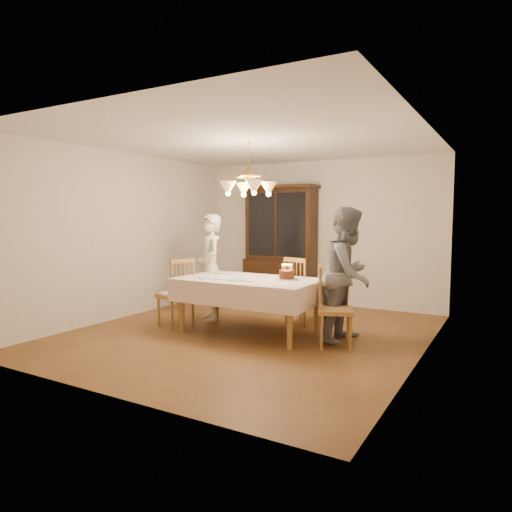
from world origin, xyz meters
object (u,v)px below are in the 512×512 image
Objects in this scene: dining_table at (249,284)px; elderly_woman at (210,267)px; china_hutch at (280,247)px; birthday_cake at (287,275)px; chair_far_side at (302,294)px.

elderly_woman is (-0.94, 0.43, 0.14)m from dining_table.
china_hutch is (-0.66, 2.25, 0.36)m from dining_table.
dining_table is at bearing -162.70° from birthday_cake.
dining_table is at bearing -115.04° from chair_far_side.
elderly_woman reaches higher than dining_table.
birthday_cake is at bearing 30.40° from elderly_woman.
elderly_woman is at bearing -98.90° from china_hutch.
china_hutch is 1.86m from elderly_woman.
birthday_cake is (1.15, -2.10, -0.23)m from china_hutch.
china_hutch is 1.84m from chair_far_side.
birthday_cake is (0.50, 0.16, 0.13)m from dining_table.
dining_table is 1.16× the size of elderly_woman.
chair_far_side is (0.41, 0.87, -0.24)m from dining_table.
birthday_cake reaches higher than dining_table.
elderly_woman reaches higher than birthday_cake.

